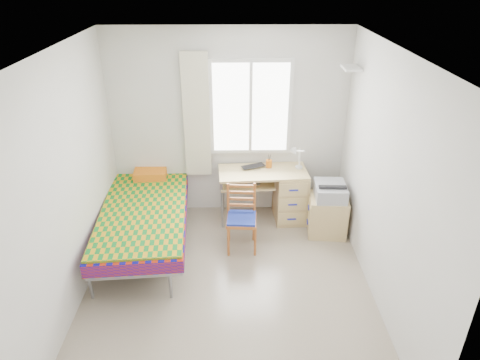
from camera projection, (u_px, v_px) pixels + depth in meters
The scene contains 17 objects.
floor at pixel (228, 287), 4.86m from camera, with size 3.50×3.50×0.00m, color #BCAD93.
ceiling at pixel (225, 52), 3.66m from camera, with size 3.50×3.50×0.00m, color white.
wall_back at pixel (228, 125), 5.81m from camera, with size 3.20×3.20×0.00m, color silver.
wall_left at pixel (66, 187), 4.24m from camera, with size 3.50×3.50×0.00m, color silver.
wall_right at pixel (386, 185), 4.28m from camera, with size 3.50×3.50×0.00m, color silver.
window at pixel (251, 108), 5.68m from camera, with size 1.10×0.04×1.30m.
curtain at pixel (197, 117), 5.68m from camera, with size 0.35×0.05×1.70m, color beige.
floating_shelf at pixel (351, 68), 5.13m from camera, with size 0.20×0.32×0.03m, color white.
bed at pixel (146, 209), 5.46m from camera, with size 1.20×2.32×0.98m.
desk at pixel (285, 193), 5.97m from camera, with size 1.23×0.62×0.75m.
chair at pixel (242, 214), 5.34m from camera, with size 0.39×0.39×0.85m.
cabinet at pixel (327, 215), 5.71m from camera, with size 0.54×0.49×0.54m.
printer at pixel (330, 191), 5.55m from camera, with size 0.41×0.47×0.19m.
laptop at pixel (255, 168), 5.86m from camera, with size 0.33×0.21×0.03m, color black.
pen_cup at pixel (269, 164), 5.90m from camera, with size 0.08×0.08×0.10m, color #D75F17.
task_lamp at pixel (297, 156), 5.68m from camera, with size 0.22×0.31×0.38m.
book at pixel (247, 182), 5.85m from camera, with size 0.16×0.23×0.02m, color gray.
Camera 1 is at (0.07, -3.76, 3.31)m, focal length 32.00 mm.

